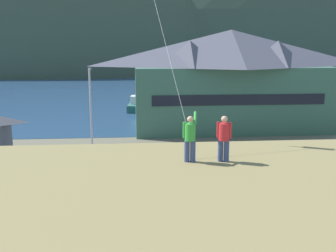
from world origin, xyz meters
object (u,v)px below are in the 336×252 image
object	(u,v)px
parking_light_pole	(91,107)
parked_car_mid_row_far	(116,156)
parked_car_mid_row_near	(176,155)
parked_car_corner_spot	(281,184)
wharf_dock	(160,109)
parked_car_back_row_left	(309,156)
person_companion	(224,137)
parked_car_front_row_silver	(91,186)
person_kite_flyer	(190,137)
harbor_lodge	(230,77)
moored_boat_wharfside	(136,105)

from	to	relation	value
parking_light_pole	parked_car_mid_row_far	bearing A→B (deg)	-56.59
parked_car_mid_row_near	parked_car_corner_spot	xyz separation A→B (m)	(5.99, -7.01, 0.00)
wharf_dock	parked_car_corner_spot	bearing A→B (deg)	-80.33
parked_car_mid_row_far	parked_car_back_row_left	world-z (taller)	same
parked_car_mid_row_near	person_companion	xyz separation A→B (m)	(0.11, -16.48, 5.45)
parked_car_back_row_left	parking_light_pole	bearing A→B (deg)	165.75
parked_car_mid_row_far	parked_car_front_row_silver	distance (m)	6.80
parked_car_mid_row_near	parked_car_corner_spot	distance (m)	9.22
parked_car_front_row_silver	person_kite_flyer	size ratio (longest dim) A/B	2.31
harbor_lodge	parked_car_mid_row_far	world-z (taller)	harbor_lodge
parked_car_back_row_left	harbor_lodge	bearing A→B (deg)	100.65
harbor_lodge	person_companion	xyz separation A→B (m)	(-7.46, -30.95, 0.56)
wharf_dock	person_kite_flyer	xyz separation A→B (m)	(-1.37, -43.27, 6.18)
harbor_lodge	parked_car_mid_row_far	bearing A→B (deg)	-130.86
parked_car_corner_spot	person_companion	size ratio (longest dim) A/B	2.45
harbor_lodge	parked_car_corner_spot	bearing A→B (deg)	-94.20
parked_car_corner_spot	person_kite_flyer	bearing A→B (deg)	-127.23
parked_car_mid_row_near	moored_boat_wharfside	bearing A→B (deg)	96.37
wharf_dock	parked_car_front_row_silver	world-z (taller)	parked_car_front_row_silver
harbor_lodge	parked_car_back_row_left	distance (m)	16.44
parked_car_front_row_silver	person_kite_flyer	bearing A→B (deg)	-63.76
moored_boat_wharfside	person_kite_flyer	xyz separation A→B (m)	(1.98, -44.44, 5.81)
parked_car_front_row_silver	parked_car_mid_row_far	bearing A→B (deg)	79.65
moored_boat_wharfside	parking_light_pole	size ratio (longest dim) A/B	0.85
parked_car_mid_row_far	parking_light_pole	size ratio (longest dim) A/B	0.55
parking_light_pole	person_companion	bearing A→B (deg)	-70.43
moored_boat_wharfside	person_companion	xyz separation A→B (m)	(3.24, -44.51, 5.80)
parked_car_back_row_left	parked_car_mid_row_far	bearing A→B (deg)	175.79
person_companion	parking_light_pole	bearing A→B (deg)	109.57
wharf_dock	parking_light_pole	xyz separation A→B (m)	(-7.20, -23.39, 4.13)
parked_car_mid_row_far	person_companion	xyz separation A→B (m)	(4.91, -16.64, 5.45)
moored_boat_wharfside	parked_car_corner_spot	xyz separation A→B (m)	(9.12, -35.04, 0.34)
parking_light_pole	person_companion	world-z (taller)	parking_light_pole
parked_car_front_row_silver	parked_car_back_row_left	distance (m)	17.41
parked_car_mid_row_near	parking_light_pole	distance (m)	8.51
parked_car_mid_row_far	parked_car_back_row_left	xyz separation A→B (m)	(15.27, -1.12, 0.00)
parked_car_back_row_left	moored_boat_wharfside	bearing A→B (deg)	115.13
person_kite_flyer	person_companion	bearing A→B (deg)	-3.26
harbor_lodge	parked_car_corner_spot	world-z (taller)	harbor_lodge
parked_car_front_row_silver	harbor_lodge	bearing A→B (deg)	57.08
parked_car_front_row_silver	person_companion	size ratio (longest dim) A/B	2.47
wharf_dock	parked_car_back_row_left	world-z (taller)	parked_car_back_row_left
parked_car_mid_row_near	parked_car_front_row_silver	xyz separation A→B (m)	(-6.02, -6.53, 0.00)
parked_car_corner_spot	person_companion	distance (m)	12.41
parked_car_mid_row_far	person_kite_flyer	distance (m)	17.83
person_kite_flyer	parking_light_pole	bearing A→B (deg)	106.35
wharf_dock	person_companion	bearing A→B (deg)	-90.15
parked_car_front_row_silver	person_kite_flyer	world-z (taller)	person_kite_flyer
parked_car_front_row_silver	person_kite_flyer	distance (m)	12.30
parked_car_mid_row_far	person_companion	world-z (taller)	person_companion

